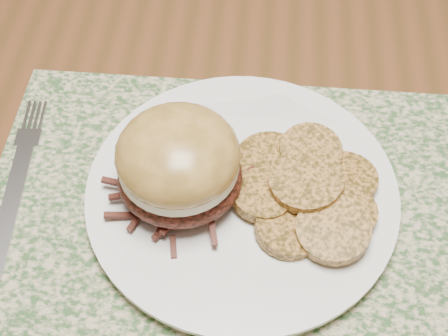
# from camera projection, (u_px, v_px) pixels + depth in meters

# --- Properties ---
(dining_table) EXTENTS (1.50, 0.90, 0.75)m
(dining_table) POSITION_uv_depth(u_px,v_px,m) (150.00, 253.00, 0.62)
(dining_table) COLOR brown
(dining_table) RESTS_ON ground
(placemat) EXTENTS (0.45, 0.33, 0.00)m
(placemat) POSITION_uv_depth(u_px,v_px,m) (234.00, 218.00, 0.55)
(placemat) COLOR #34552C
(placemat) RESTS_ON dining_table
(dinner_plate) EXTENTS (0.26, 0.26, 0.02)m
(dinner_plate) POSITION_uv_depth(u_px,v_px,m) (242.00, 193.00, 0.55)
(dinner_plate) COLOR white
(dinner_plate) RESTS_ON placemat
(pork_sandwich) EXTENTS (0.11, 0.10, 0.08)m
(pork_sandwich) POSITION_uv_depth(u_px,v_px,m) (179.00, 164.00, 0.52)
(pork_sandwich) COLOR black
(pork_sandwich) RESTS_ON dinner_plate
(roasted_potatoes) EXTENTS (0.14, 0.16, 0.03)m
(roasted_potatoes) POSITION_uv_depth(u_px,v_px,m) (311.00, 191.00, 0.54)
(roasted_potatoes) COLOR #AE7333
(roasted_potatoes) RESTS_ON dinner_plate
(fork) EXTENTS (0.03, 0.20, 0.00)m
(fork) POSITION_uv_depth(u_px,v_px,m) (17.00, 181.00, 0.57)
(fork) COLOR silver
(fork) RESTS_ON placemat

